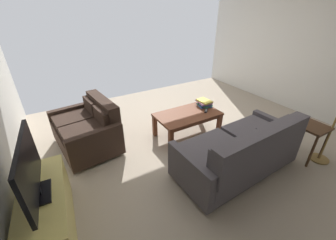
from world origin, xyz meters
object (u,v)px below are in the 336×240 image
object	(u,v)px
book_stack	(204,103)
tv_remote	(206,111)
coffee_table	(188,117)
tv_stand	(48,214)
sofa_main	(241,151)
loveseat_near	(88,128)
end_table	(310,133)
flat_tv	(29,170)

from	to	relation	value
book_stack	tv_remote	bearing A→B (deg)	60.63
coffee_table	tv_stand	bearing A→B (deg)	19.91
sofa_main	tv_remote	distance (m)	1.14
loveseat_near	book_stack	xyz separation A→B (m)	(-2.06, 0.43, 0.15)
sofa_main	book_stack	world-z (taller)	sofa_main
sofa_main	tv_stand	distance (m)	2.41
end_table	tv_stand	xyz separation A→B (m)	(3.53, -0.63, -0.18)
loveseat_near	flat_tv	xyz separation A→B (m)	(0.71, 1.37, 0.51)
end_table	flat_tv	distance (m)	3.61
tv_stand	book_stack	bearing A→B (deg)	-161.30
coffee_table	end_table	xyz separation A→B (m)	(-1.20, 1.47, 0.08)
coffee_table	tv_remote	bearing A→B (deg)	164.70
coffee_table	end_table	distance (m)	1.90
end_table	book_stack	size ratio (longest dim) A/B	1.80
tv_stand	flat_tv	bearing A→B (deg)	111.69
flat_tv	tv_stand	bearing A→B (deg)	-68.31
flat_tv	book_stack	bearing A→B (deg)	-161.28
flat_tv	tv_remote	bearing A→B (deg)	-164.30
sofa_main	loveseat_near	bearing A→B (deg)	-45.92
tv_remote	coffee_table	bearing A→B (deg)	-15.30
tv_stand	sofa_main	bearing A→B (deg)	171.60
tv_stand	tv_remote	distance (m)	2.78
book_stack	sofa_main	bearing A→B (deg)	73.13
flat_tv	end_table	bearing A→B (deg)	169.86
coffee_table	flat_tv	world-z (taller)	flat_tv
loveseat_near	tv_stand	world-z (taller)	loveseat_near
loveseat_near	tv_remote	bearing A→B (deg)	162.32
sofa_main	loveseat_near	distance (m)	2.40
sofa_main	book_stack	xyz separation A→B (m)	(-0.39, -1.29, 0.14)
sofa_main	coffee_table	distance (m)	1.20
loveseat_near	tv_stand	bearing A→B (deg)	62.48
sofa_main	end_table	distance (m)	1.18
flat_tv	tv_remote	size ratio (longest dim) A/B	6.17
coffee_table	flat_tv	distance (m)	2.52
tv_remote	loveseat_near	bearing A→B (deg)	-17.68
sofa_main	coffee_table	bearing A→B (deg)	-87.25
book_stack	tv_remote	distance (m)	0.22
loveseat_near	end_table	distance (m)	3.46
end_table	tv_remote	xyz separation A→B (m)	(0.86, -1.38, -0.00)
end_table	book_stack	distance (m)	1.74
flat_tv	coffee_table	bearing A→B (deg)	-160.07
end_table	flat_tv	bearing A→B (deg)	-10.14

